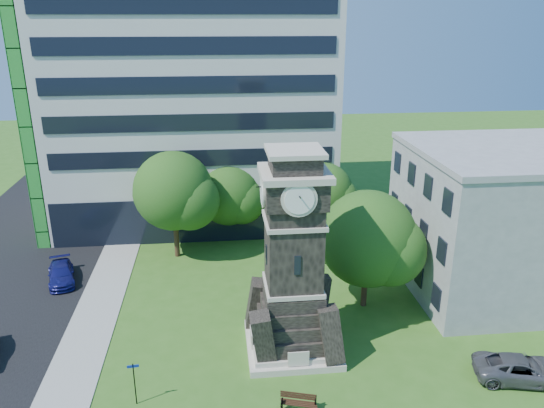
{
  "coord_description": "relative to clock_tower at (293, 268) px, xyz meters",
  "views": [
    {
      "loc": [
        -1.13,
        -24.87,
        18.85
      ],
      "look_at": [
        2.21,
        5.88,
        7.8
      ],
      "focal_mm": 35.0,
      "sensor_mm": 36.0,
      "label": 1
    }
  ],
  "objects": [
    {
      "name": "ground",
      "position": [
        -3.0,
        -2.0,
        -5.28
      ],
      "size": [
        160.0,
        160.0,
        0.0
      ],
      "primitive_type": "plane",
      "color": "#31601B",
      "rests_on": "ground"
    },
    {
      "name": "sidewalk",
      "position": [
        -12.5,
        3.0,
        -5.25
      ],
      "size": [
        3.0,
        70.0,
        0.06
      ],
      "primitive_type": "cube",
      "color": "gray",
      "rests_on": "ground"
    },
    {
      "name": "clock_tower",
      "position": [
        0.0,
        0.0,
        0.0
      ],
      "size": [
        5.4,
        5.4,
        12.22
      ],
      "color": "beige",
      "rests_on": "ground"
    },
    {
      "name": "office_tall",
      "position": [
        -6.2,
        23.84,
        8.94
      ],
      "size": [
        26.2,
        15.11,
        28.6
      ],
      "color": "silver",
      "rests_on": "ground"
    },
    {
      "name": "office_low",
      "position": [
        16.97,
        6.0,
        -0.07
      ],
      "size": [
        15.2,
        12.2,
        10.4
      ],
      "color": "#A0A2A5",
      "rests_on": "ground"
    },
    {
      "name": "car_street_north",
      "position": [
        -15.97,
        10.1,
        -4.64
      ],
      "size": [
        2.9,
        4.73,
        1.28
      ],
      "primitive_type": "imported",
      "rotation": [
        0.0,
        0.0,
        0.27
      ],
      "color": "navy",
      "rests_on": "ground"
    },
    {
      "name": "car_east_lot",
      "position": [
        11.96,
        -4.36,
        -4.59
      ],
      "size": [
        5.35,
        3.3,
        1.38
      ],
      "primitive_type": "imported",
      "rotation": [
        0.0,
        0.0,
        1.35
      ],
      "color": "#505055",
      "rests_on": "ground"
    },
    {
      "name": "park_bench",
      "position": [
        -0.45,
        -5.38,
        -4.78
      ],
      "size": [
        1.82,
        0.49,
        0.94
      ],
      "rotation": [
        0.0,
        0.0,
        -0.29
      ],
      "color": "black",
      "rests_on": "ground"
    },
    {
      "name": "street_sign",
      "position": [
        -8.65,
        -4.04,
        -3.76
      ],
      "size": [
        0.58,
        0.06,
        2.43
      ],
      "rotation": [
        0.0,
        0.0,
        0.1
      ],
      "color": "black",
      "rests_on": "ground"
    },
    {
      "name": "tree_nw",
      "position": [
        -7.53,
        13.73,
        0.19
      ],
      "size": [
        6.98,
        6.35,
        8.87
      ],
      "rotation": [
        0.0,
        0.0,
        -0.38
      ],
      "color": "#332114",
      "rests_on": "ground"
    },
    {
      "name": "tree_nc",
      "position": [
        -3.1,
        17.08,
        -1.32
      ],
      "size": [
        6.0,
        5.45,
        6.85
      ],
      "rotation": [
        0.0,
        0.0,
        -0.34
      ],
      "color": "#332114",
      "rests_on": "ground"
    },
    {
      "name": "tree_ne",
      "position": [
        4.99,
        15.65,
        -1.0
      ],
      "size": [
        5.71,
        5.19,
        7.05
      ],
      "rotation": [
        0.0,
        0.0,
        0.36
      ],
      "color": "#332114",
      "rests_on": "ground"
    },
    {
      "name": "tree_east",
      "position": [
        5.68,
        4.34,
        -0.5
      ],
      "size": [
        7.11,
        6.46,
        8.21
      ],
      "rotation": [
        0.0,
        0.0,
        -0.04
      ],
      "color": "#332114",
      "rests_on": "ground"
    }
  ]
}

